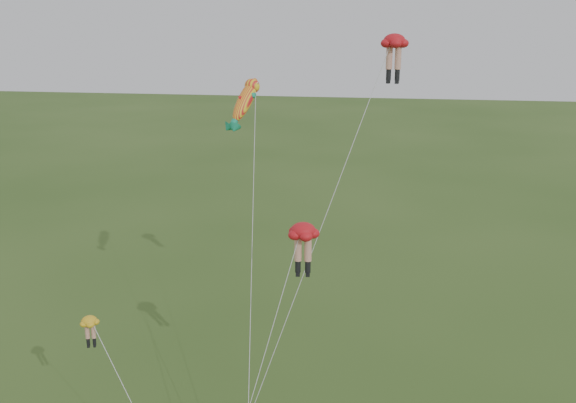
# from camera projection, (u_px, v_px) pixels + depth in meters

# --- Properties ---
(legs_kite_red_high) EXTENTS (7.87, 8.06, 20.35)m
(legs_kite_red_high) POSITION_uv_depth(u_px,v_px,m) (391.00, 53.00, 30.30)
(legs_kite_red_high) COLOR red
(legs_kite_red_high) RESTS_ON ground
(legs_kite_red_mid) EXTENTS (4.01, 6.49, 12.40)m
(legs_kite_red_mid) POSITION_uv_depth(u_px,v_px,m) (302.00, 239.00, 28.28)
(legs_kite_red_mid) COLOR red
(legs_kite_red_mid) RESTS_ON ground
(legs_kite_yellow) EXTENTS (5.73, 3.29, 8.24)m
(legs_kite_yellow) POSITION_uv_depth(u_px,v_px,m) (95.00, 334.00, 28.65)
(legs_kite_yellow) COLOR gold
(legs_kite_yellow) RESTS_ON ground
(fish_kite) EXTENTS (3.74, 14.92, 18.09)m
(fish_kite) POSITION_uv_depth(u_px,v_px,m) (245.00, 102.00, 35.11)
(fish_kite) COLOR yellow
(fish_kite) RESTS_ON ground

